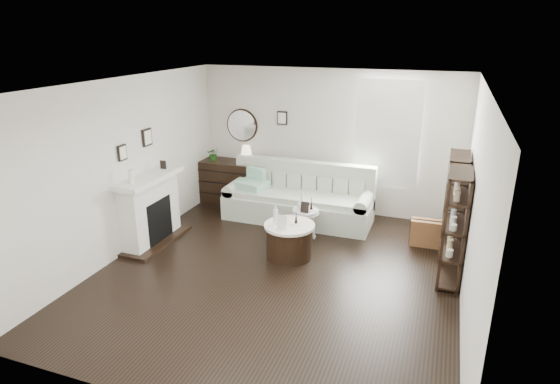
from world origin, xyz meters
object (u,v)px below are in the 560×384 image
at_px(sofa, 299,201).
at_px(pedestal_table, 306,212).
at_px(drum_table, 289,240).
at_px(dresser, 230,182).

relative_size(sofa, pedestal_table, 5.00).
relative_size(drum_table, pedestal_table, 1.45).
xyz_separation_m(sofa, drum_table, (0.33, -1.52, -0.07)).
distance_m(drum_table, pedestal_table, 0.71).
height_order(drum_table, pedestal_table, drum_table).
relative_size(sofa, drum_table, 3.45).
bearing_deg(dresser, pedestal_table, -32.09).
bearing_deg(pedestal_table, dresser, 147.91).
bearing_deg(pedestal_table, sofa, 114.16).
bearing_deg(drum_table, pedestal_table, 85.44).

